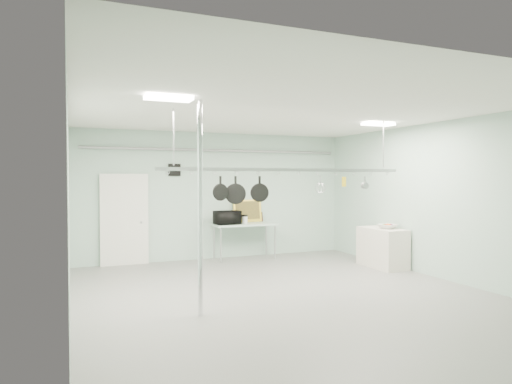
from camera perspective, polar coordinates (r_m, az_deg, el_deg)
name	(u,v)px	position (r m, az deg, el deg)	size (l,w,h in m)	color
floor	(286,295)	(8.21, 3.72, -12.72)	(8.00, 8.00, 0.00)	gray
ceiling	(286,112)	(8.03, 3.77, 9.91)	(7.00, 8.00, 0.02)	silver
back_wall	(217,196)	(11.67, -4.88, -0.46)	(7.00, 0.02, 3.20)	#9DBDB0
right_wall	(440,200)	(9.99, 22.04, -0.96)	(0.02, 8.00, 3.20)	#9DBDB0
door	(124,221)	(11.19, -16.13, -3.44)	(1.10, 0.10, 2.20)	silver
wall_vent	(174,170)	(11.36, -10.17, 2.73)	(0.30, 0.04, 0.30)	black
conduit_pipe	(218,150)	(11.60, -4.76, 5.21)	(0.07, 0.07, 6.60)	gray
chrome_pole	(200,209)	(6.79, -6.99, -2.06)	(0.08, 0.08, 3.20)	silver
prep_table	(245,226)	(11.55, -1.44, -4.30)	(1.60, 0.70, 0.91)	#B2D2C2
side_cabinet	(382,248)	(10.93, 15.51, -6.73)	(0.60, 1.20, 0.90)	silver
pot_rack	(289,168)	(8.30, 4.08, 2.99)	(4.80, 0.06, 1.00)	#B7B7BC
light_panel_left	(169,98)	(6.56, -10.87, 11.46)	(0.65, 0.30, 0.05)	white
light_panel_right	(378,124)	(9.79, 15.04, 8.21)	(0.65, 0.30, 0.05)	white
microwave	(227,218)	(11.31, -3.62, -3.21)	(0.61, 0.41, 0.34)	black
coffee_canister	(245,220)	(11.52, -1.42, -3.51)	(0.14, 0.14, 0.18)	silver
painting_large	(247,211)	(11.87, -1.09, -2.38)	(0.78, 0.05, 0.58)	gold
painting_small	(257,217)	(11.99, 0.16, -3.13)	(0.30, 0.04, 0.25)	#331A12
fruit_bowl	(388,226)	(10.80, 16.13, -4.16)	(0.42, 0.42, 0.10)	silver
skillet_left	(220,188)	(7.82, -4.47, 0.55)	(0.29, 0.06, 0.39)	black
skillet_mid	(236,190)	(7.90, -2.58, 0.21)	(0.36, 0.06, 0.49)	black
skillet_right	(260,189)	(8.07, 0.45, 0.38)	(0.33, 0.06, 0.45)	black
whisk	(320,186)	(8.62, 8.04, 0.80)	(0.19, 0.19, 0.35)	#A1A2A6
grater	(344,182)	(8.89, 10.94, 1.27)	(0.09, 0.02, 0.21)	yellow
saucepan	(365,182)	(9.16, 13.45, 1.19)	(0.12, 0.08, 0.23)	silver
fruit_cluster	(388,225)	(10.80, 16.13, -3.94)	(0.24, 0.24, 0.09)	#A8260F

